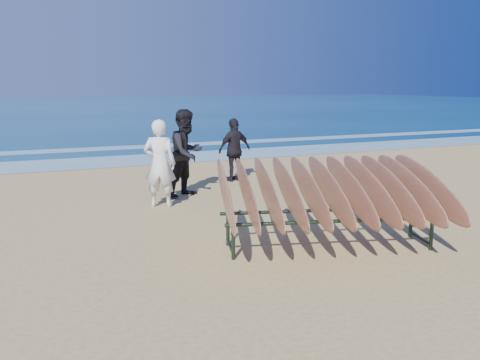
{
  "coord_description": "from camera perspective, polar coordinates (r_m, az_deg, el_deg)",
  "views": [
    {
      "loc": [
        -3.16,
        -6.36,
        2.42
      ],
      "look_at": [
        0.0,
        0.8,
        0.95
      ],
      "focal_mm": 38.0,
      "sensor_mm": 36.0,
      "label": 1
    }
  ],
  "objects": [
    {
      "name": "person_dark_b",
      "position": [
        12.88,
        -0.62,
        3.41
      ],
      "size": [
        1.0,
        0.58,
        1.6
      ],
      "primitive_type": "imported",
      "rotation": [
        0.0,
        0.0,
        3.35
      ],
      "color": "black",
      "rests_on": "ground"
    },
    {
      "name": "foam_far",
      "position": [
        20.25,
        -14.7,
        3.46
      ],
      "size": [
        160.0,
        160.0,
        0.0
      ],
      "primitive_type": "plane",
      "color": "white",
      "rests_on": "ground"
    },
    {
      "name": "ground",
      "position": [
        7.5,
        2.49,
        -8.19
      ],
      "size": [
        120.0,
        120.0,
        0.0
      ],
      "primitive_type": "plane",
      "color": "tan",
      "rests_on": "ground"
    },
    {
      "name": "surfboard_rack",
      "position": [
        7.62,
        10.02,
        -1.19
      ],
      "size": [
        3.71,
        3.22,
        1.41
      ],
      "rotation": [
        0.0,
        0.0,
        -0.28
      ],
      "color": "black",
      "rests_on": "ground"
    },
    {
      "name": "person_white",
      "position": [
        10.2,
        -9.0,
        1.84
      ],
      "size": [
        0.77,
        0.67,
        1.76
      ],
      "primitive_type": "imported",
      "rotation": [
        0.0,
        0.0,
        2.65
      ],
      "color": "white",
      "rests_on": "ground"
    },
    {
      "name": "foam_near",
      "position": [
        16.83,
        -12.76,
        2.14
      ],
      "size": [
        160.0,
        160.0,
        0.0
      ],
      "primitive_type": "plane",
      "color": "white",
      "rests_on": "ground"
    },
    {
      "name": "ocean",
      "position": [
        61.49,
        -21.06,
        7.7
      ],
      "size": [
        160.0,
        160.0,
        0.0
      ],
      "primitive_type": "plane",
      "color": "navy",
      "rests_on": "ground"
    },
    {
      "name": "person_dark_a",
      "position": [
        11.16,
        -6.01,
        3.03
      ],
      "size": [
        1.16,
        1.09,
        1.91
      ],
      "primitive_type": "imported",
      "rotation": [
        0.0,
        0.0,
        0.53
      ],
      "color": "black",
      "rests_on": "ground"
    }
  ]
}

